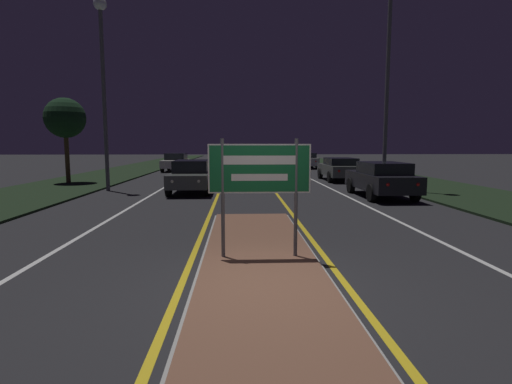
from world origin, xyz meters
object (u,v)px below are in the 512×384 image
Objects in this scene: streetlight_left_near at (102,61)px; car_approaching_0 at (192,176)px; highway_sign at (260,174)px; car_receding_2 at (305,160)px; streetlight_right_near at (389,27)px; car_approaching_1 at (176,162)px; car_receding_0 at (381,178)px; car_receding_3 at (266,158)px; car_receding_1 at (340,168)px.

car_approaching_0 is at bearing -11.28° from streetlight_left_near.
highway_sign is 29.59m from car_receding_2.
streetlight_right_near is 2.52× the size of car_receding_2.
streetlight_left_near reaches higher than car_approaching_1.
car_receding_0 is at bearing -12.92° from streetlight_left_near.
car_receding_3 is 26.40m from car_approaching_0.
highway_sign is at bearing -60.74° from streetlight_left_near.
streetlight_right_near is 2.42× the size of car_approaching_1.
car_approaching_1 is (-11.12, 16.83, -0.01)m from car_receding_0.
car_approaching_0 is at bearing -78.51° from car_approaching_1.
car_receding_3 is 1.10× the size of car_approaching_0.
car_receding_1 is at bearing -39.45° from car_approaching_1.
car_receding_2 is (5.71, 29.02, -0.91)m from highway_sign.
car_receding_1 is at bearing 98.15° from streetlight_right_near.
car_receding_2 is at bearing 92.47° from streetlight_right_near.
car_receding_2 is 1.06× the size of car_approaching_0.
streetlight_left_near is 1.89× the size of car_receding_0.
car_approaching_1 is (-8.22, -11.03, 0.06)m from car_receding_3.
car_approaching_0 reaches higher than car_receding_1.
streetlight_left_near reaches higher than car_receding_3.
car_approaching_1 is at bearing 85.77° from streetlight_left_near.
streetlight_left_near is at bearing -158.86° from car_receding_1.
car_receding_2 is 11.72m from car_approaching_1.
streetlight_left_near reaches higher than car_receding_0.
car_receding_2 is 0.96× the size of car_receding_3.
car_receding_3 is (2.66, 36.85, -0.94)m from highway_sign.
streetlight_left_near is 1.88× the size of car_receding_3.
highway_sign is at bearing -109.06° from car_receding_1.
car_receding_3 is (-3.82, 25.64, -6.78)m from streetlight_right_near.
streetlight_left_near is 1.88× the size of car_approaching_1.
car_receding_0 is at bearing -91.19° from car_receding_1.
car_receding_1 is at bearing 34.00° from car_approaching_0.
highway_sign is at bearing -77.85° from car_approaching_1.
streetlight_left_near is at bearing -110.27° from car_receding_3.
car_receding_2 reaches higher than car_receding_1.
car_approaching_0 is at bearing 103.05° from highway_sign.
car_receding_1 is (5.72, 16.55, -0.90)m from highway_sign.
car_approaching_1 is at bearing -126.71° from car_receding_3.
highway_sign is 11.30m from car_approaching_0.
car_receding_0 is 20.17m from car_approaching_1.
streetlight_right_near is (13.08, -0.57, 1.48)m from streetlight_left_near.
highway_sign reaches higher than car_receding_1.
streetlight_left_near is 0.78× the size of streetlight_right_near.
car_receding_2 is at bearing 65.41° from car_approaching_0.
car_receding_0 reaches higher than car_receding_1.
car_receding_3 is (9.26, 25.07, -5.30)m from streetlight_left_near.
car_approaching_0 is (4.06, -0.81, -5.23)m from streetlight_left_near.
car_receding_1 is (0.16, 7.55, -0.03)m from car_receding_0.
car_receding_0 is (12.16, -2.79, -5.22)m from streetlight_left_near.
highway_sign is 14.19m from streetlight_left_near.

